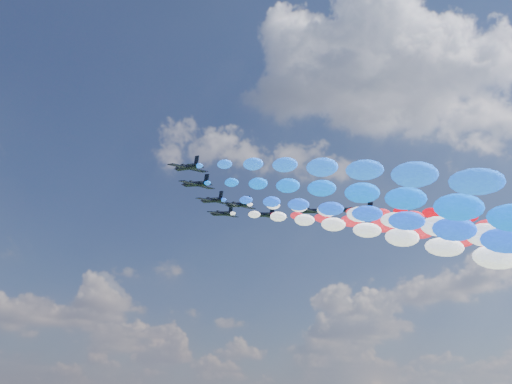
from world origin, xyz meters
TOP-DOWN VIEW (x-y plane):
  - jet_0 at (-27.37, -5.32)m, footprint 9.79×12.98m
  - trail_0 at (-27.37, -72.80)m, footprint 5.90×130.77m
  - jet_1 at (-19.29, 3.30)m, footprint 9.77×12.97m
  - trail_1 at (-19.29, -64.18)m, footprint 5.90×130.77m
  - jet_2 at (-8.55, 11.78)m, footprint 9.76×12.96m
  - trail_2 at (-8.55, -55.70)m, footprint 5.90×130.77m
  - jet_3 at (-0.70, 10.82)m, footprint 9.34×12.66m
  - trail_3 at (-0.70, -56.65)m, footprint 5.90×130.77m
  - jet_4 at (0.81, 20.41)m, footprint 9.29×12.63m
  - trail_4 at (0.81, -47.06)m, footprint 5.90×130.77m
  - jet_5 at (10.32, 14.29)m, footprint 9.58×12.83m
  - trail_5 at (10.32, -53.19)m, footprint 5.90×130.77m
  - jet_6 at (19.26, 2.62)m, footprint 9.79×12.98m
  - jet_7 at (28.43, -5.47)m, footprint 9.92×13.07m

SIDE VIEW (x-z plane):
  - trail_0 at x=-27.37m, z-range 54.60..106.49m
  - trail_1 at x=-19.29m, z-range 54.60..106.49m
  - trail_2 at x=-8.55m, z-range 54.60..106.49m
  - trail_3 at x=-0.70m, z-range 54.60..106.49m
  - trail_4 at x=0.81m, z-range 54.60..106.49m
  - trail_5 at x=10.32m, z-range 54.60..106.49m
  - jet_0 at x=-27.37m, z-range 102.02..107.30m
  - jet_1 at x=-19.29m, z-range 102.02..107.30m
  - jet_2 at x=-8.55m, z-range 102.02..107.30m
  - jet_3 at x=-0.70m, z-range 102.02..107.30m
  - jet_4 at x=0.81m, z-range 102.02..107.30m
  - jet_5 at x=10.32m, z-range 102.02..107.30m
  - jet_6 at x=19.26m, z-range 102.02..107.30m
  - jet_7 at x=28.43m, z-range 102.02..107.30m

